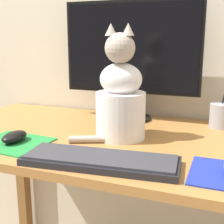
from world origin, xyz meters
TOP-DOWN VIEW (x-y plane):
  - desk at (0.00, 0.00)m, footprint 1.43×0.67m
  - monitor at (-0.07, 0.24)m, footprint 0.55×0.17m
  - keyboard at (0.00, -0.24)m, footprint 0.43×0.18m
  - mousepad_left at (-0.33, -0.18)m, footprint 0.23×0.20m
  - computer_mouse_left at (-0.32, -0.18)m, footprint 0.06×0.10m
  - cat at (-0.03, -0.01)m, footprint 0.22×0.21m
  - pen_cup at (0.29, 0.25)m, footprint 0.09×0.09m

SIDE VIEW (x-z plane):
  - desk at x=0.00m, z-range 0.28..1.03m
  - mousepad_left at x=-0.33m, z-range 0.75..0.76m
  - keyboard at x=0.00m, z-range 0.75..0.78m
  - computer_mouse_left at x=-0.32m, z-range 0.76..0.79m
  - pen_cup at x=0.29m, z-range 0.71..0.89m
  - cat at x=-0.03m, z-range 0.70..1.08m
  - monitor at x=-0.07m, z-range 0.78..1.25m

